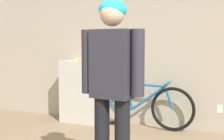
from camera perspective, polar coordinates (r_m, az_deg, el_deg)
The scene contains 5 objects.
wall_back at distance 4.78m, azimuth 12.82°, elevation 4.87°, with size 8.00×0.07×2.60m.
side_shelf at distance 5.16m, azimuth -5.22°, elevation -3.89°, with size 0.71×0.38×1.01m.
person at distance 2.77m, azimuth 0.01°, elevation -1.05°, with size 0.60×0.25×1.69m.
bicycle at distance 4.81m, azimuth 5.11°, elevation -6.40°, with size 1.66×0.46×0.73m.
banana at distance 5.12m, azimuth -5.53°, elevation 1.95°, with size 0.32×0.09×0.04m.
Camera 1 is at (0.91, -1.74, 1.31)m, focal length 50.00 mm.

